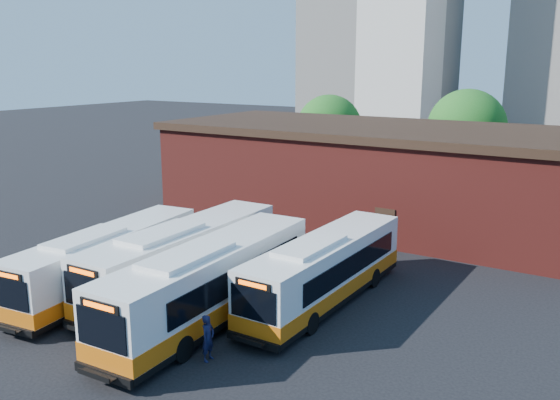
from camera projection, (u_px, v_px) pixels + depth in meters
The scene contains 9 objects.
ground at pixel (181, 326), 24.00m from camera, with size 220.00×220.00×0.00m, color black.
bus_west at pixel (108, 263), 27.37m from camera, with size 3.51×11.42×3.07m.
bus_midwest at pixel (184, 261), 27.33m from camera, with size 2.77×12.17×3.30m.
bus_mideast at pixel (211, 286), 24.20m from camera, with size 3.07×12.46×3.37m.
bus_east at pixel (325, 272), 26.09m from camera, with size 2.51×11.43×3.10m.
transit_worker at pixel (208, 338), 21.08m from camera, with size 0.63×0.41×1.72m, color #121433.
depot_building at pixel (378, 172), 39.77m from camera, with size 28.60×12.60×6.40m.
tree_west at pixel (329, 127), 54.54m from camera, with size 6.00×6.00×7.65m.
tree_mid at pixel (467, 128), 49.88m from camera, with size 6.56×6.56×8.36m.
Camera 1 is at (15.22, -16.69, 10.40)m, focal length 38.00 mm.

